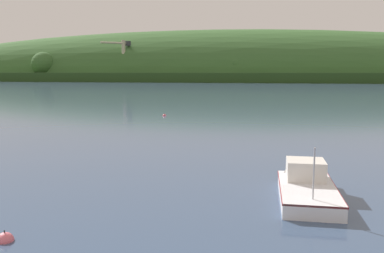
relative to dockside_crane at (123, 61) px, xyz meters
The scene contains 5 objects.
far_shoreline_hill 51.26m from the dockside_crane, 41.46° to the left, with size 568.54×120.71×60.58m.
dockside_crane is the anchor object (origin of this frame).
fishing_boat_moored 215.21m from the dockside_crane, 63.29° to the right, with size 2.69×5.53×3.37m.
mooring_buoy_foreground 217.98m from the dockside_crane, 66.31° to the right, with size 0.55×0.55×0.63m.
mooring_buoy_midchannel 182.45m from the dockside_crane, 63.82° to the right, with size 0.46×0.46×0.54m.
Camera 1 is at (14.10, 5.34, 5.24)m, focal length 38.11 mm.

